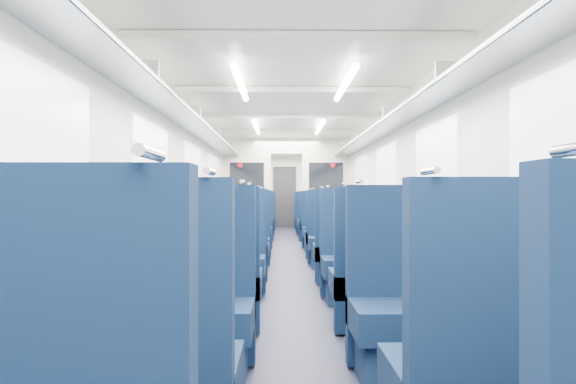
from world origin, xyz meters
TOP-DOWN VIEW (x-y plane):
  - floor at (0.00, 0.00)m, footprint 2.80×18.00m
  - ceiling at (0.00, 0.00)m, footprint 2.80×18.00m
  - wall_left at (-1.40, 0.00)m, footprint 0.02×18.00m
  - dado_left at (-1.39, 0.00)m, footprint 0.03×17.90m
  - wall_right at (1.40, 0.00)m, footprint 0.02×18.00m
  - dado_right at (1.39, 0.00)m, footprint 0.03×17.90m
  - wall_far at (0.00, 9.00)m, footprint 2.80×0.02m
  - luggage_rack_left at (-1.21, 0.00)m, footprint 0.36×17.40m
  - luggage_rack_right at (1.21, 0.00)m, footprint 0.36×17.40m
  - windows at (0.00, -0.46)m, footprint 2.78×15.60m
  - ceiling_fittings at (0.00, -0.26)m, footprint 2.70×16.06m
  - end_door at (0.00, 8.94)m, footprint 0.75×0.06m
  - bulkhead at (-0.00, 3.46)m, footprint 2.80×0.10m
  - seat_6 at (-0.83, -4.74)m, footprint 1.08×0.59m
  - seat_7 at (0.83, -4.76)m, footprint 1.08×0.59m
  - seat_8 at (-0.83, -3.72)m, footprint 1.08×0.59m
  - seat_9 at (0.83, -3.72)m, footprint 1.08×0.59m
  - seat_10 at (-0.83, -2.46)m, footprint 1.08×0.59m
  - seat_11 at (0.83, -2.58)m, footprint 1.08×0.59m
  - seat_12 at (-0.83, -1.33)m, footprint 1.08×0.59m
  - seat_13 at (0.83, -1.49)m, footprint 1.08×0.59m
  - seat_14 at (-0.83, -0.31)m, footprint 1.08×0.59m
  - seat_15 at (0.83, -0.13)m, footprint 1.08×0.59m
  - seat_16 at (-0.83, 0.91)m, footprint 1.08×0.59m
  - seat_17 at (0.83, 0.80)m, footprint 1.08×0.59m
  - seat_18 at (-0.83, 2.07)m, footprint 1.08×0.59m
  - seat_19 at (0.83, 2.10)m, footprint 1.08×0.59m
  - seat_20 at (-0.83, 4.08)m, footprint 1.08×0.59m
  - seat_21 at (0.83, 4.04)m, footprint 1.08×0.59m
  - seat_22 at (-0.83, 5.25)m, footprint 1.08×0.59m
  - seat_23 at (0.83, 5.24)m, footprint 1.08×0.59m
  - seat_24 at (-0.83, 6.31)m, footprint 1.08×0.59m
  - seat_25 at (0.83, 6.42)m, footprint 1.08×0.59m
  - seat_26 at (-0.83, 7.61)m, footprint 1.08×0.59m
  - seat_27 at (0.83, 7.58)m, footprint 1.08×0.59m

SIDE VIEW (x-z plane):
  - floor at x=0.00m, z-range -0.01..0.01m
  - dado_left at x=-1.39m, z-range 0.00..0.70m
  - dado_right at x=1.39m, z-range 0.00..0.70m
  - seat_6 at x=-0.83m, z-range -0.23..0.97m
  - seat_7 at x=0.83m, z-range -0.23..0.97m
  - seat_8 at x=-0.83m, z-range -0.23..0.97m
  - seat_9 at x=0.83m, z-range -0.23..0.97m
  - seat_10 at x=-0.83m, z-range -0.23..0.97m
  - seat_11 at x=0.83m, z-range -0.23..0.97m
  - seat_12 at x=-0.83m, z-range -0.23..0.97m
  - seat_13 at x=0.83m, z-range -0.23..0.97m
  - seat_14 at x=-0.83m, z-range -0.23..0.97m
  - seat_15 at x=0.83m, z-range -0.23..0.97m
  - seat_16 at x=-0.83m, z-range -0.23..0.97m
  - seat_17 at x=0.83m, z-range -0.23..0.97m
  - seat_18 at x=-0.83m, z-range -0.23..0.97m
  - seat_19 at x=0.83m, z-range -0.23..0.97m
  - seat_20 at x=-0.83m, z-range -0.23..0.97m
  - seat_21 at x=0.83m, z-range -0.23..0.97m
  - seat_22 at x=-0.83m, z-range -0.23..0.97m
  - seat_23 at x=0.83m, z-range -0.23..0.97m
  - seat_24 at x=-0.83m, z-range -0.23..0.97m
  - seat_25 at x=0.83m, z-range -0.23..0.97m
  - seat_26 at x=-0.83m, z-range -0.23..0.97m
  - seat_27 at x=0.83m, z-range -0.23..0.97m
  - end_door at x=0.00m, z-range 0.00..2.00m
  - wall_left at x=-1.40m, z-range 0.00..2.35m
  - wall_right at x=1.40m, z-range 0.00..2.35m
  - wall_far at x=0.00m, z-range 0.00..2.35m
  - bulkhead at x=0.00m, z-range 0.06..2.41m
  - windows at x=0.00m, z-range 1.04..1.79m
  - luggage_rack_left at x=-1.21m, z-range 1.88..2.06m
  - luggage_rack_right at x=1.21m, z-range 1.88..2.06m
  - ceiling_fittings at x=0.00m, z-range 2.23..2.35m
  - ceiling at x=0.00m, z-range 2.35..2.35m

